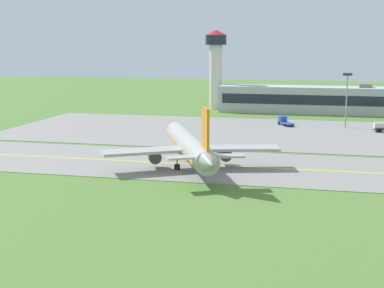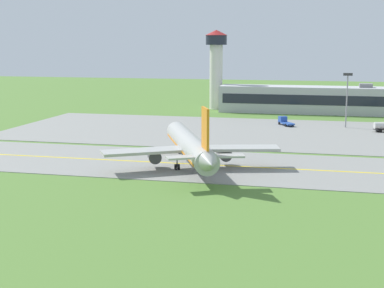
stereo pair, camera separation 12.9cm
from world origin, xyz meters
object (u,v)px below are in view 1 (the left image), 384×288
(apron_light_mast, at_px, (347,93))
(service_truck_baggage, at_px, (284,121))
(airplane_lead, at_px, (190,146))
(control_tower, at_px, (216,62))

(apron_light_mast, bearing_deg, service_truck_baggage, 177.73)
(service_truck_baggage, xyz_separation_m, apron_light_mast, (16.34, -0.65, 8.14))
(apron_light_mast, bearing_deg, airplane_lead, -116.47)
(control_tower, relative_size, apron_light_mast, 1.83)
(service_truck_baggage, relative_size, apron_light_mast, 0.45)
(airplane_lead, xyz_separation_m, service_truck_baggage, (12.76, 59.09, -2.95))
(service_truck_baggage, bearing_deg, airplane_lead, -102.18)
(airplane_lead, xyz_separation_m, apron_light_mast, (29.10, 58.44, 5.19))
(airplane_lead, bearing_deg, apron_light_mast, 63.53)
(service_truck_baggage, bearing_deg, control_tower, 126.89)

